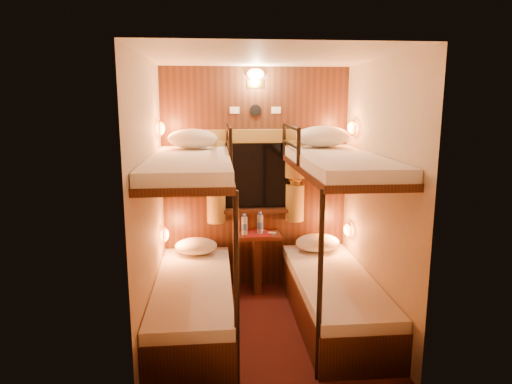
{
  "coord_description": "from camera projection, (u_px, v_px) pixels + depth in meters",
  "views": [
    {
      "loc": [
        -0.44,
        -3.85,
        2.04
      ],
      "look_at": [
        -0.07,
        0.15,
        1.24
      ],
      "focal_mm": 32.0,
      "sensor_mm": 36.0,
      "label": 1
    }
  ],
  "objects": [
    {
      "name": "pillow_upper_right",
      "position": [
        323.0,
        136.0,
        4.59
      ],
      "size": [
        0.54,
        0.39,
        0.21
      ],
      "primitive_type": "ellipsoid",
      "color": "silver",
      "rests_on": "bunk_right"
    },
    {
      "name": "bunk_right",
      "position": [
        334.0,
        265.0,
        4.22
      ],
      "size": [
        0.72,
        1.9,
        1.82
      ],
      "color": "#321D0E",
      "rests_on": "floor"
    },
    {
      "name": "window",
      "position": [
        256.0,
        182.0,
        4.95
      ],
      "size": [
        1.0,
        0.12,
        0.79
      ],
      "color": "black",
      "rests_on": "back_panel"
    },
    {
      "name": "bottle_right",
      "position": [
        260.0,
        224.0,
        4.88
      ],
      "size": [
        0.07,
        0.07,
        0.24
      ],
      "rotation": [
        0.0,
        0.0,
        -0.4
      ],
      "color": "#99BFE5",
      "rests_on": "table"
    },
    {
      "name": "bunk_left",
      "position": [
        193.0,
        269.0,
        4.1
      ],
      "size": [
        0.72,
        1.9,
        1.82
      ],
      "color": "#321D0E",
      "rests_on": "floor"
    },
    {
      "name": "wall_back",
      "position": [
        255.0,
        180.0,
        4.99
      ],
      "size": [
        2.4,
        0.0,
        2.4
      ],
      "primitive_type": "plane",
      "rotation": [
        1.57,
        0.0,
        0.0
      ],
      "color": "#C6B293",
      "rests_on": "floor"
    },
    {
      "name": "curtains",
      "position": [
        256.0,
        175.0,
        4.9
      ],
      "size": [
        1.1,
        0.22,
        1.0
      ],
      "color": "brown",
      "rests_on": "back_panel"
    },
    {
      "name": "pillow_lower_left",
      "position": [
        196.0,
        246.0,
        4.8
      ],
      "size": [
        0.44,
        0.32,
        0.17
      ],
      "primitive_type": "ellipsoid",
      "color": "silver",
      "rests_on": "bunk_left"
    },
    {
      "name": "bottle_left",
      "position": [
        244.0,
        226.0,
        4.83
      ],
      "size": [
        0.07,
        0.07,
        0.23
      ],
      "rotation": [
        0.0,
        0.0,
        -0.23
      ],
      "color": "#99BFE5",
      "rests_on": "table"
    },
    {
      "name": "reading_lamps",
      "position": [
        258.0,
        181.0,
        4.64
      ],
      "size": [
        2.0,
        0.2,
        1.25
      ],
      "color": "orange",
      "rests_on": "wall_left"
    },
    {
      "name": "wall_front",
      "position": [
        284.0,
        234.0,
        2.94
      ],
      "size": [
        2.4,
        0.0,
        2.4
      ],
      "primitive_type": "plane",
      "rotation": [
        -1.57,
        0.0,
        0.0
      ],
      "color": "#C6B293",
      "rests_on": "floor"
    },
    {
      "name": "floor",
      "position": [
        265.0,
        327.0,
        4.2
      ],
      "size": [
        2.1,
        2.1,
        0.0
      ],
      "primitive_type": "plane",
      "color": "#380F10",
      "rests_on": "ground"
    },
    {
      "name": "sachet_b",
      "position": [
        263.0,
        230.0,
        4.99
      ],
      "size": [
        0.08,
        0.08,
        0.01
      ],
      "primitive_type": "cube",
      "rotation": [
        0.0,
        0.0,
        0.53
      ],
      "color": "silver",
      "rests_on": "table"
    },
    {
      "name": "pillow_upper_left",
      "position": [
        193.0,
        139.0,
        4.46
      ],
      "size": [
        0.49,
        0.35,
        0.19
      ],
      "primitive_type": "ellipsoid",
      "color": "silver",
      "rests_on": "bunk_left"
    },
    {
      "name": "table",
      "position": [
        257.0,
        254.0,
        4.95
      ],
      "size": [
        0.5,
        0.34,
        0.66
      ],
      "color": "#531F12",
      "rests_on": "floor"
    },
    {
      "name": "sachet_a",
      "position": [
        272.0,
        233.0,
        4.9
      ],
      "size": [
        0.09,
        0.08,
        0.01
      ],
      "primitive_type": "cube",
      "rotation": [
        0.0,
        0.0,
        -0.34
      ],
      "color": "silver",
      "rests_on": "table"
    },
    {
      "name": "wall_left",
      "position": [
        149.0,
        202.0,
        3.88
      ],
      "size": [
        0.0,
        2.4,
        2.4
      ],
      "primitive_type": "plane",
      "rotation": [
        1.57,
        0.0,
        1.57
      ],
      "color": "#C6B293",
      "rests_on": "floor"
    },
    {
      "name": "back_fixtures",
      "position": [
        256.0,
        81.0,
        4.74
      ],
      "size": [
        0.54,
        0.09,
        0.48
      ],
      "color": "black",
      "rests_on": "back_panel"
    },
    {
      "name": "pillow_lower_right",
      "position": [
        318.0,
        243.0,
        4.9
      ],
      "size": [
        0.47,
        0.34,
        0.19
      ],
      "primitive_type": "ellipsoid",
      "color": "silver",
      "rests_on": "bunk_right"
    },
    {
      "name": "wall_right",
      "position": [
        377.0,
        198.0,
        4.05
      ],
      "size": [
        0.0,
        2.4,
        2.4
      ],
      "primitive_type": "plane",
      "rotation": [
        1.57,
        0.0,
        -1.57
      ],
      "color": "#C6B293",
      "rests_on": "floor"
    },
    {
      "name": "back_panel",
      "position": [
        255.0,
        180.0,
        4.98
      ],
      "size": [
        2.0,
        0.03,
        2.4
      ],
      "primitive_type": "cube",
      "color": "#321D0E",
      "rests_on": "floor"
    },
    {
      "name": "ceiling",
      "position": [
        266.0,
        57.0,
        3.73
      ],
      "size": [
        2.1,
        2.1,
        0.0
      ],
      "primitive_type": "plane",
      "rotation": [
        3.14,
        0.0,
        0.0
      ],
      "color": "silver",
      "rests_on": "wall_back"
    }
  ]
}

